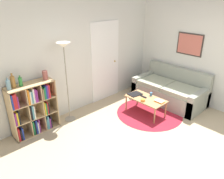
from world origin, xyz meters
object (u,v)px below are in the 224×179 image
Objects in this scene: couch at (170,91)px; coffee_table at (146,100)px; laptop at (135,94)px; bottle_middle at (13,82)px; bottle_right at (20,82)px; vase_on_shelf at (45,75)px; bookshelf at (32,109)px; bowl at (143,100)px; floor_lamp at (64,56)px; bottle_left at (8,85)px; cup at (151,94)px.

coffee_table is at bearing 178.31° from couch.
coffee_table is 2.74× the size of laptop.
bottle_right is at bearing -4.88° from bottle_middle.
bottle_right is at bearing 178.40° from vase_on_shelf.
bookshelf reaches higher than bowl.
floor_lamp is 1.95m from laptop.
bottle_right is (0.23, 0.02, -0.01)m from bottle_left.
vase_on_shelf reaches higher than couch.
cup is 3.05m from bottle_middle.
vase_on_shelf reaches higher than bookshelf.
floor_lamp is at bearing -13.55° from vase_on_shelf.
floor_lamp is at bearing 154.12° from laptop.
bowl reaches higher than laptop.
bowl is at bearing -25.27° from bottle_left.
floor_lamp is at bearing 140.78° from bowl.
couch is 9.78× the size of vase_on_shelf.
bottle_middle is 0.63m from vase_on_shelf.
floor_lamp is 21.30× the size of cup.
laptop is (-1.05, 0.34, 0.13)m from couch.
bookshelf is at bearing 160.23° from laptop.
couch reaches higher than coffee_table.
cup is at bearing -28.06° from vase_on_shelf.
bowl is 1.23× the size of cup.
bottle_middle is at bearing 19.49° from bottle_left.
couch reaches higher than cup.
vase_on_shelf is at bearing 166.45° from floor_lamp.
coffee_table is 9.11× the size of bowl.
cup is at bearing 177.83° from couch.
couch is 1.20m from bowl.
couch is 3.72m from bottle_right.
cup is at bearing -22.77° from bottle_middle.
cup is (0.19, 0.00, 0.08)m from coffee_table.
bookshelf is 2.39m from laptop.
coffee_table is at bearing -34.48° from floor_lamp.
bottle_middle is at bearing 155.67° from coffee_table.
bookshelf is at bearing 150.86° from bowl.
bowl is 0.37m from cup.
bottle_left is 1.10× the size of bottle_right.
bookshelf is at bearing -6.37° from bottle_right.
vase_on_shelf is (0.63, -0.03, -0.02)m from bottle_middle.
bottle_left is at bearing -160.51° from bottle_middle.
bottle_right is at bearing 161.21° from couch.
laptop is 2.75m from bottle_middle.
couch is 6.47× the size of bottle_middle.
laptop is at bearing -19.77° from bookshelf.
bottle_right is at bearing 172.82° from floor_lamp.
floor_lamp reaches higher than laptop.
cup is at bearing -31.25° from floor_lamp.
coffee_table is 2.36m from vase_on_shelf.
bottle_left reaches higher than vase_on_shelf.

